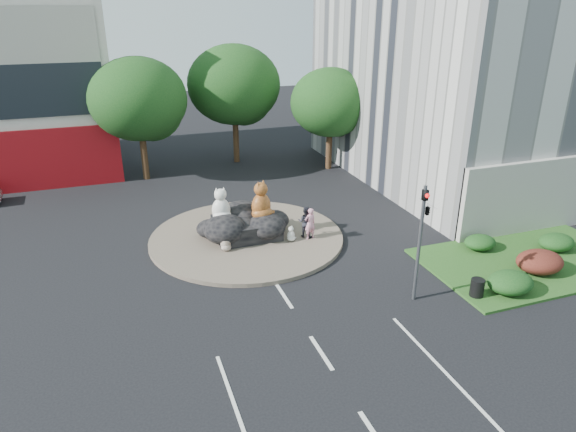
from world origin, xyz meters
The scene contains 20 objects.
ground centered at (0.00, 0.00, 0.00)m, with size 120.00×120.00×0.00m, color black.
roundabout_island centered at (0.00, 10.00, 0.10)m, with size 10.00×10.00×0.20m, color brown.
rock_plinth centered at (0.00, 10.00, 0.65)m, with size 3.20×2.60×0.90m, color black, non-canonical shape.
grass_verge centered at (12.00, 3.00, 0.06)m, with size 10.00×6.00×0.12m, color #1C4818.
tree_left centered at (-3.93, 22.06, 5.25)m, with size 6.46×6.46×8.27m.
tree_mid centered at (3.07, 24.06, 5.56)m, with size 6.84×6.84×8.76m.
tree_right centered at (9.07, 20.06, 4.63)m, with size 5.70×5.70×7.30m.
hedge_near_green centered at (9.00, 1.00, 0.57)m, with size 2.00×1.60×0.90m, color #123914.
hedge_red centered at (11.50, 2.00, 0.61)m, with size 2.20×1.76×0.99m, color #461712.
hedge_mid_green centered at (14.00, 3.50, 0.53)m, with size 1.80×1.44×0.81m, color #123914.
hedge_back_green centered at (10.50, 4.80, 0.48)m, with size 1.60×1.28×0.72m, color #123914.
traffic_light centered at (5.10, 2.00, 3.62)m, with size 0.44×1.24×5.00m.
street_lamp centered at (12.82, 8.00, 4.55)m, with size 2.34×0.22×8.06m.
cat_white centered at (-1.21, 10.30, 2.00)m, with size 1.08×0.94×1.81m, color silver, non-canonical shape.
cat_tabby centered at (0.79, 9.89, 2.13)m, with size 1.24×1.07×2.06m, color #C37428, non-canonical shape.
kitten_calico centered at (-1.40, 8.71, 0.69)m, with size 0.58×0.50×0.97m, color silver, non-canonical shape.
kitten_white centered at (1.98, 8.68, 0.61)m, with size 0.49×0.42×0.81m, color silver, non-canonical shape.
pedestrian_pink centered at (2.97, 8.59, 1.03)m, with size 0.61×0.40×1.66m, color pink.
pedestrian_dark centered at (2.85, 8.88, 1.02)m, with size 0.80×0.62×1.65m, color #21222A.
litter_bin centered at (7.50, 1.22, 0.50)m, with size 0.57×0.57×0.76m, color black.
Camera 1 is at (-6.03, -13.59, 11.39)m, focal length 32.00 mm.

